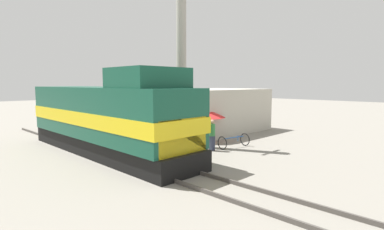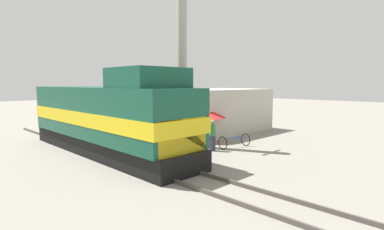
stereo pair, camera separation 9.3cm
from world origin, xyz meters
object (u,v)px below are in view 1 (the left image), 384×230
object	(u,v)px
billboard_sign	(186,103)
person_bystander	(212,134)
locomotive	(109,118)
bicycle	(234,141)
vendor_umbrella	(208,114)
utility_pole	(181,56)

from	to	relation	value
billboard_sign	person_bystander	world-z (taller)	billboard_sign
locomotive	billboard_sign	world-z (taller)	locomotive
billboard_sign	person_bystander	distance (m)	4.99
person_bystander	bicycle	size ratio (longest dim) A/B	0.89
bicycle	person_bystander	bearing A→B (deg)	85.10
locomotive	billboard_sign	size ratio (longest dim) A/B	4.02
person_bystander	locomotive	bearing A→B (deg)	142.15
locomotive	bicycle	xyz separation A→B (m)	(5.93, -3.80, -1.52)
vendor_umbrella	person_bystander	size ratio (longest dim) A/B	1.28
vendor_umbrella	billboard_sign	size ratio (longest dim) A/B	0.71
locomotive	bicycle	distance (m)	7.20
locomotive	vendor_umbrella	size ratio (longest dim) A/B	5.69
locomotive	bicycle	bearing A→B (deg)	-32.67
billboard_sign	bicycle	world-z (taller)	billboard_sign
utility_pole	vendor_umbrella	xyz separation A→B (m)	(2.26, -0.13, -3.52)
locomotive	person_bystander	world-z (taller)	locomotive
vendor_umbrella	bicycle	bearing A→B (deg)	-100.38
utility_pole	bicycle	world-z (taller)	utility_pole
locomotive	bicycle	world-z (taller)	locomotive
utility_pole	vendor_umbrella	size ratio (longest dim) A/B	4.72
utility_pole	person_bystander	distance (m)	4.90
vendor_umbrella	billboard_sign	xyz separation A→B (m)	(0.16, 2.24, 0.58)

